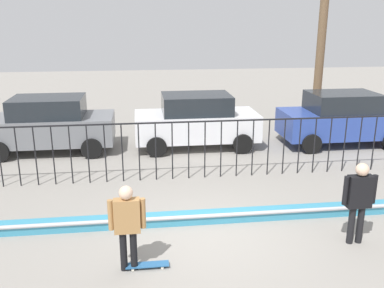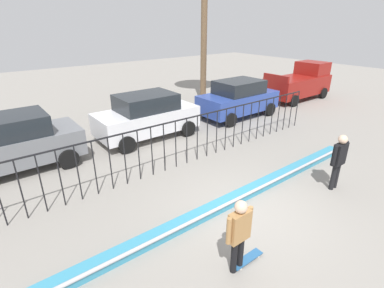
% 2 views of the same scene
% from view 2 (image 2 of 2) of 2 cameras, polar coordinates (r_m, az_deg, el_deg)
% --- Properties ---
extents(ground_plane, '(60.00, 60.00, 0.00)m').
position_cam_2_polar(ground_plane, '(8.04, 11.21, -13.17)').
color(ground_plane, gray).
extents(bowl_coping_ledge, '(11.00, 0.41, 0.27)m').
position_cam_2_polar(bowl_coping_ledge, '(8.30, 8.11, -10.66)').
color(bowl_coping_ledge, teal).
rests_on(bowl_coping_ledge, ground).
extents(perimeter_fence, '(14.04, 0.04, 1.69)m').
position_cam_2_polar(perimeter_fence, '(9.74, -3.23, 1.04)').
color(perimeter_fence, black).
rests_on(perimeter_fence, ground).
extents(skateboarder, '(0.67, 0.25, 1.65)m').
position_cam_2_polar(skateboarder, '(5.88, 9.23, -16.36)').
color(skateboarder, black).
rests_on(skateboarder, ground).
extents(skateboard, '(0.80, 0.20, 0.07)m').
position_cam_2_polar(skateboard, '(6.70, 10.75, -21.30)').
color(skateboard, '#26598C').
rests_on(skateboard, ground).
extents(camera_operator, '(0.70, 0.26, 1.73)m').
position_cam_2_polar(camera_operator, '(9.46, 26.89, -2.33)').
color(camera_operator, black).
rests_on(camera_operator, ground).
extents(parked_car_gray, '(4.30, 2.12, 1.90)m').
position_cam_2_polar(parked_car_gray, '(11.25, -31.99, 0.09)').
color(parked_car_gray, slate).
rests_on(parked_car_gray, ground).
extents(parked_car_white, '(4.30, 2.12, 1.90)m').
position_cam_2_polar(parked_car_white, '(12.52, -8.84, 5.50)').
color(parked_car_white, silver).
rests_on(parked_car_white, ground).
extents(parked_car_blue, '(4.30, 2.12, 1.90)m').
position_cam_2_polar(parked_car_blue, '(15.44, 9.08, 8.84)').
color(parked_car_blue, '#2D479E').
rests_on(parked_car_blue, ground).
extents(pickup_truck, '(4.70, 2.12, 2.24)m').
position_cam_2_polar(pickup_truck, '(20.16, 20.38, 11.22)').
color(pickup_truck, maroon).
rests_on(pickup_truck, ground).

